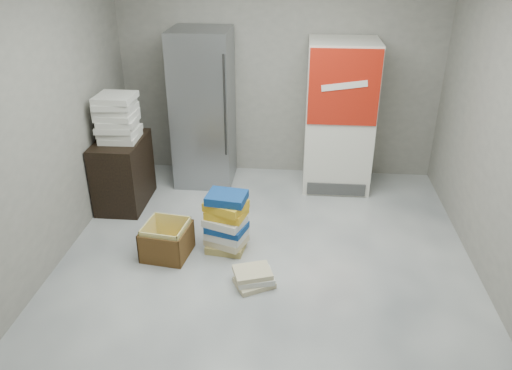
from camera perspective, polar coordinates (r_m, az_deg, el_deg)
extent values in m
plane|color=silver|center=(4.64, 0.78, -11.18)|extent=(5.00, 5.00, 0.00)
cube|color=gray|center=(6.33, 2.66, 13.38)|extent=(4.00, 0.04, 2.80)
cube|color=gray|center=(4.54, -25.27, 5.46)|extent=(0.04, 5.00, 2.80)
cube|color=#95979D|center=(6.20, -6.02, 8.66)|extent=(0.70, 0.70, 1.90)
cylinder|color=#333333|center=(5.77, -3.59, 8.93)|extent=(0.02, 0.02, 1.19)
cube|color=silver|center=(6.13, 9.48, 7.72)|extent=(0.80, 0.70, 1.80)
cube|color=#B31D0E|center=(5.65, 10.04, 10.86)|extent=(0.78, 0.02, 0.85)
cube|color=white|center=(5.63, 10.07, 11.09)|extent=(0.50, 0.01, 0.14)
cube|color=#3F3F3F|center=(6.10, 9.12, -0.49)|extent=(0.70, 0.02, 0.15)
cube|color=black|center=(5.96, -14.92, 1.45)|extent=(0.50, 0.80, 0.80)
cube|color=silver|center=(5.80, -15.22, 5.32)|extent=(0.41, 0.41, 0.06)
cube|color=silver|center=(5.78, -15.30, 5.96)|extent=(0.41, 0.41, 0.06)
cube|color=silver|center=(5.75, -15.62, 6.48)|extent=(0.42, 0.42, 0.06)
cube|color=silver|center=(5.72, -15.45, 7.11)|extent=(0.43, 0.43, 0.06)
cube|color=silver|center=(5.71, -15.63, 7.73)|extent=(0.41, 0.41, 0.06)
cube|color=silver|center=(5.71, -15.75, 8.40)|extent=(0.41, 0.41, 0.06)
cube|color=silver|center=(5.66, -15.86, 8.94)|extent=(0.43, 0.43, 0.06)
cube|color=silver|center=(5.64, -15.81, 9.58)|extent=(0.41, 0.41, 0.06)
cube|color=#A4924F|center=(5.08, -3.43, -6.95)|extent=(0.40, 0.33, 0.08)
cube|color=beige|center=(5.04, -3.39, -6.26)|extent=(0.45, 0.41, 0.07)
cube|color=silver|center=(4.99, -3.39, -5.55)|extent=(0.44, 0.39, 0.08)
cube|color=navy|center=(4.95, -3.37, -4.86)|extent=(0.44, 0.39, 0.07)
cube|color=silver|center=(4.91, -3.58, -4.13)|extent=(0.45, 0.40, 0.08)
cube|color=gold|center=(4.90, -3.38, -3.15)|extent=(0.43, 0.37, 0.08)
cube|color=gold|center=(4.85, -3.46, -2.35)|extent=(0.45, 0.41, 0.09)
cube|color=navy|center=(4.81, -3.37, -1.46)|extent=(0.41, 0.34, 0.08)
cube|color=beige|center=(4.61, -0.21, -11.10)|extent=(0.41, 0.38, 0.05)
cube|color=silver|center=(4.59, -0.16, -10.47)|extent=(0.39, 0.34, 0.05)
cube|color=beige|center=(4.56, -0.40, -9.94)|extent=(0.39, 0.35, 0.05)
cube|color=yellow|center=(5.10, -10.02, -7.72)|extent=(0.46, 0.46, 0.01)
cube|color=brown|center=(5.18, -9.28, -5.12)|extent=(0.43, 0.07, 0.31)
cube|color=brown|center=(4.86, -11.08, -7.61)|extent=(0.43, 0.07, 0.31)
cube|color=brown|center=(5.09, -12.33, -5.99)|extent=(0.07, 0.43, 0.31)
cube|color=brown|center=(4.94, -7.90, -6.66)|extent=(0.07, 0.43, 0.31)
cube|color=yellow|center=(5.15, -9.37, -5.03)|extent=(0.39, 0.07, 0.35)
cube|color=yellow|center=(4.86, -11.02, -7.29)|extent=(0.39, 0.07, 0.35)
cube|color=yellow|center=(5.08, -12.16, -5.82)|extent=(0.07, 0.39, 0.35)
cube|color=yellow|center=(4.94, -8.12, -6.43)|extent=(0.07, 0.39, 0.35)
cylinder|color=orange|center=(5.09, -9.60, -7.18)|extent=(0.40, 0.40, 0.09)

